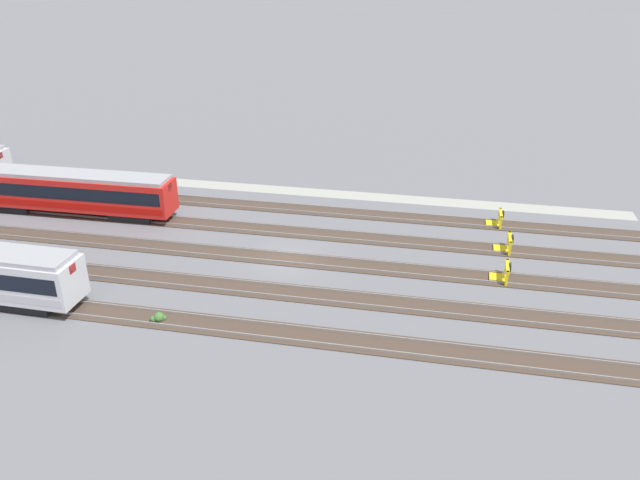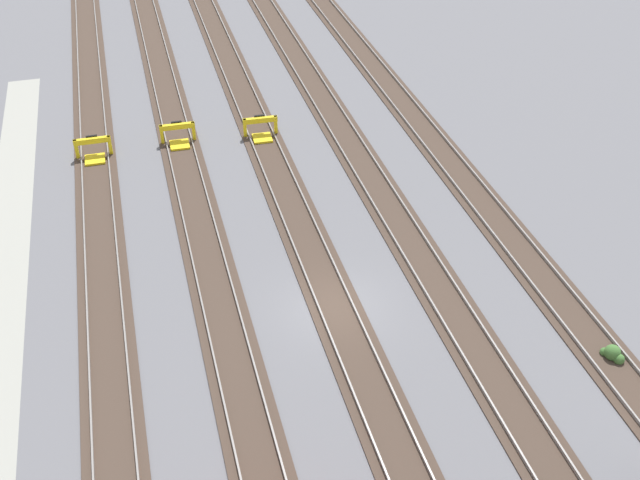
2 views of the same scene
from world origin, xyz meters
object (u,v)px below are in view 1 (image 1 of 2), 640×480
at_px(bumper_stop_near_inner_track, 506,244).
at_px(subway_car_front_row_leftmost, 71,191).
at_px(weed_clump, 158,318).
at_px(bumper_stop_middle_track, 503,273).
at_px(bumper_stop_nearest_track, 497,219).

bearing_deg(bumper_stop_near_inner_track, subway_car_front_row_leftmost, 0.06).
xyz_separation_m(subway_car_front_row_leftmost, bumper_stop_near_inner_track, (-35.71, -0.04, -1.53)).
bearing_deg(weed_clump, bumper_stop_near_inner_track, -146.29).
height_order(bumper_stop_middle_track, weed_clump, bumper_stop_middle_track).
bearing_deg(bumper_stop_middle_track, bumper_stop_near_inner_track, -95.99).
relative_size(bumper_stop_middle_track, weed_clump, 2.18).
distance_m(bumper_stop_middle_track, weed_clump, 23.04).
bearing_deg(bumper_stop_near_inner_track, bumper_stop_middle_track, 84.01).
distance_m(bumper_stop_near_inner_track, bumper_stop_middle_track, 4.72).
xyz_separation_m(subway_car_front_row_leftmost, bumper_stop_middle_track, (-35.22, 4.65, -1.53)).
bearing_deg(bumper_stop_middle_track, weed_clump, 24.65).
relative_size(subway_car_front_row_leftmost, bumper_stop_near_inner_track, 9.00).
distance_m(subway_car_front_row_leftmost, bumper_stop_middle_track, 35.56).
relative_size(bumper_stop_near_inner_track, weed_clump, 2.18).
relative_size(bumper_stop_nearest_track, bumper_stop_near_inner_track, 1.00).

